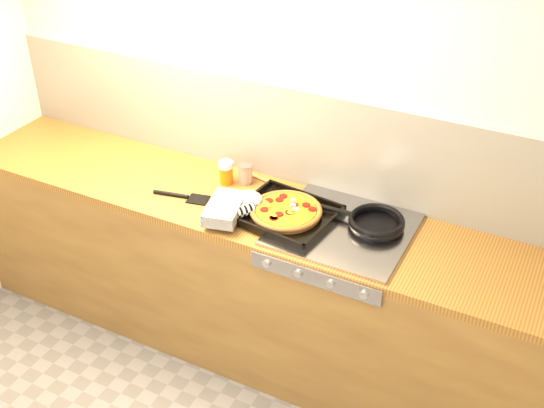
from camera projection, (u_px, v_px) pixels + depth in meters
The scene contains 9 objects.
room_shell at pixel (283, 134), 3.33m from camera, with size 3.20×3.20×3.20m.
counter_run at pixel (257, 279), 3.49m from camera, with size 3.20×0.62×0.90m.
stovetop at pixel (343, 230), 3.07m from camera, with size 0.60×0.56×0.02m, color #98989D.
pizza_on_tray at pixel (270, 210), 3.13m from camera, with size 0.59×0.48×0.07m.
frying_pan at pixel (375, 222), 3.06m from camera, with size 0.43×0.26×0.04m.
tomato_can at pixel (245, 174), 3.40m from camera, with size 0.09×0.09×0.10m.
juice_glass at pixel (226, 172), 3.39m from camera, with size 0.09×0.09×0.12m.
wooden_spoon at pixel (277, 185), 3.38m from camera, with size 0.30×0.09×0.02m.
black_spatula at pixel (182, 196), 3.30m from camera, with size 0.29×0.11×0.02m.
Camera 1 is at (1.31, -1.28, 2.68)m, focal length 45.00 mm.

